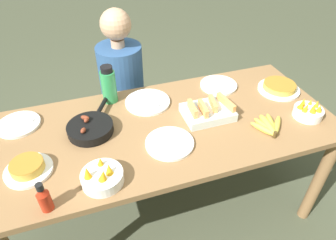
% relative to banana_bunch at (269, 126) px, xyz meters
% --- Properties ---
extents(ground_plane, '(14.00, 14.00, 0.00)m').
position_rel_banana_bunch_xyz_m(ground_plane, '(-0.50, 0.21, -0.78)').
color(ground_plane, '#474C38').
extents(dining_table, '(1.85, 0.82, 0.76)m').
position_rel_banana_bunch_xyz_m(dining_table, '(-0.50, 0.21, -0.12)').
color(dining_table, olive).
rests_on(dining_table, ground_plane).
extents(banana_bunch, '(0.21, 0.19, 0.04)m').
position_rel_banana_bunch_xyz_m(banana_bunch, '(0.00, 0.00, 0.00)').
color(banana_bunch, gold).
rests_on(banana_bunch, dining_table).
extents(melon_tray, '(0.27, 0.20, 0.10)m').
position_rel_banana_bunch_xyz_m(melon_tray, '(-0.27, 0.21, 0.02)').
color(melon_tray, silver).
rests_on(melon_tray, dining_table).
extents(skillet, '(0.25, 0.36, 0.08)m').
position_rel_banana_bunch_xyz_m(skillet, '(-0.91, 0.28, 0.01)').
color(skillet, black).
rests_on(skillet, dining_table).
extents(frittata_plate_center, '(0.22, 0.22, 0.06)m').
position_rel_banana_bunch_xyz_m(frittata_plate_center, '(-1.22, 0.08, 0.01)').
color(frittata_plate_center, white).
rests_on(frittata_plate_center, dining_table).
extents(frittata_plate_side, '(0.26, 0.26, 0.05)m').
position_rel_banana_bunch_xyz_m(frittata_plate_side, '(0.27, 0.30, 0.00)').
color(frittata_plate_side, white).
rests_on(frittata_plate_side, dining_table).
extents(empty_plate_near_front, '(0.25, 0.25, 0.02)m').
position_rel_banana_bunch_xyz_m(empty_plate_near_front, '(-0.54, 0.05, -0.01)').
color(empty_plate_near_front, white).
rests_on(empty_plate_near_front, dining_table).
extents(empty_plate_far_left, '(0.23, 0.23, 0.02)m').
position_rel_banana_bunch_xyz_m(empty_plate_far_left, '(-1.28, 0.45, -0.01)').
color(empty_plate_far_left, white).
rests_on(empty_plate_far_left, dining_table).
extents(empty_plate_far_right, '(0.27, 0.27, 0.02)m').
position_rel_banana_bunch_xyz_m(empty_plate_far_right, '(-0.55, 0.43, -0.01)').
color(empty_plate_far_right, white).
rests_on(empty_plate_far_right, dining_table).
extents(empty_plate_mid_edge, '(0.24, 0.24, 0.02)m').
position_rel_banana_bunch_xyz_m(empty_plate_mid_edge, '(-0.07, 0.47, -0.01)').
color(empty_plate_mid_edge, white).
rests_on(empty_plate_mid_edge, dining_table).
extents(fruit_bowl_mango, '(0.16, 0.16, 0.11)m').
position_rel_banana_bunch_xyz_m(fruit_bowl_mango, '(0.26, 0.02, 0.02)').
color(fruit_bowl_mango, white).
rests_on(fruit_bowl_mango, dining_table).
extents(fruit_bowl_citrus, '(0.19, 0.19, 0.11)m').
position_rel_banana_bunch_xyz_m(fruit_bowl_citrus, '(-0.90, -0.08, 0.02)').
color(fruit_bowl_citrus, white).
rests_on(fruit_bowl_citrus, dining_table).
extents(water_bottle, '(0.09, 0.09, 0.23)m').
position_rel_banana_bunch_xyz_m(water_bottle, '(-0.76, 0.53, 0.09)').
color(water_bottle, '#2D9351').
rests_on(water_bottle, dining_table).
extents(hot_sauce_bottle, '(0.05, 0.05, 0.15)m').
position_rel_banana_bunch_xyz_m(hot_sauce_bottle, '(-1.14, -0.15, 0.05)').
color(hot_sauce_bottle, '#B72814').
rests_on(hot_sauce_bottle, dining_table).
extents(person_figure, '(0.34, 0.34, 1.21)m').
position_rel_banana_bunch_xyz_m(person_figure, '(-0.63, 0.84, -0.28)').
color(person_figure, black).
rests_on(person_figure, ground_plane).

